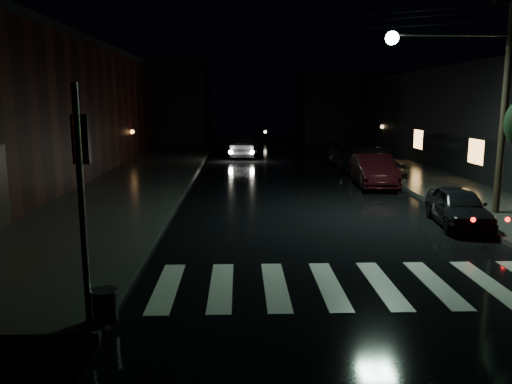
{
  "coord_description": "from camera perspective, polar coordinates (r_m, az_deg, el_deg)",
  "views": [
    {
      "loc": [
        0.42,
        -9.99,
        4.05
      ],
      "look_at": [
        0.87,
        3.38,
        1.6
      ],
      "focal_mm": 35.0,
      "sensor_mm": 36.0,
      "label": 1
    }
  ],
  "objects": [
    {
      "name": "ground",
      "position": [
        10.79,
        -4.09,
        -11.69
      ],
      "size": [
        120.0,
        120.0,
        0.0
      ],
      "primitive_type": "plane",
      "color": "black",
      "rests_on": "ground"
    },
    {
      "name": "sidewalk_left",
      "position": [
        24.92,
        -14.44,
        0.87
      ],
      "size": [
        6.0,
        44.0,
        0.15
      ],
      "primitive_type": "cube",
      "color": "#282826",
      "rests_on": "ground"
    },
    {
      "name": "sidewalk_right",
      "position": [
        26.14,
        19.63,
        1.02
      ],
      "size": [
        4.0,
        44.0,
        0.15
      ],
      "primitive_type": "cube",
      "color": "#282826",
      "rests_on": "ground"
    },
    {
      "name": "building_far_left",
      "position": [
        55.97,
        -12.83,
        10.07
      ],
      "size": [
        14.0,
        10.0,
        8.0
      ],
      "primitive_type": "cube",
      "color": "black",
      "rests_on": "ground"
    },
    {
      "name": "building_far_right",
      "position": [
        56.65,
        12.14,
        9.59
      ],
      "size": [
        14.0,
        10.0,
        7.0
      ],
      "primitive_type": "cube",
      "color": "black",
      "rests_on": "ground"
    },
    {
      "name": "crosswalk",
      "position": [
        11.54,
        11.32,
        -10.35
      ],
      "size": [
        9.0,
        3.0,
        0.01
      ],
      "primitive_type": "cube",
      "color": "beige",
      "rests_on": "ground"
    },
    {
      "name": "signal_pole_corner",
      "position": [
        9.26,
        -18.01,
        -5.87
      ],
      "size": [
        0.68,
        0.61,
        4.2
      ],
      "color": "slate",
      "rests_on": "ground"
    },
    {
      "name": "utility_pole",
      "position": [
        18.97,
        24.91,
        11.09
      ],
      "size": [
        4.92,
        0.44,
        8.0
      ],
      "color": "black",
      "rests_on": "ground"
    },
    {
      "name": "parked_car_a",
      "position": [
        17.67,
        22.12,
        -1.55
      ],
      "size": [
        1.94,
        3.88,
        1.27
      ],
      "primitive_type": "imported",
      "rotation": [
        0.0,
        0.0,
        -0.12
      ],
      "color": "black",
      "rests_on": "ground"
    },
    {
      "name": "parked_car_b",
      "position": [
        24.57,
        13.27,
        2.43
      ],
      "size": [
        1.97,
        4.79,
        1.55
      ],
      "primitive_type": "imported",
      "rotation": [
        0.0,
        0.0,
        -0.07
      ],
      "color": "black",
      "rests_on": "ground"
    },
    {
      "name": "parked_car_c",
      "position": [
        27.77,
        13.12,
        3.35
      ],
      "size": [
        2.71,
        5.58,
        1.56
      ],
      "primitive_type": "imported",
      "rotation": [
        0.0,
        0.0,
        0.1
      ],
      "color": "black",
      "rests_on": "ground"
    },
    {
      "name": "parked_car_d",
      "position": [
        30.95,
        11.35,
        4.11
      ],
      "size": [
        2.76,
        5.69,
        1.56
      ],
      "primitive_type": "imported",
      "rotation": [
        0.0,
        0.0,
        -0.03
      ],
      "color": "black",
      "rests_on": "ground"
    },
    {
      "name": "oncoming_car",
      "position": [
        36.34,
        -1.36,
        5.22
      ],
      "size": [
        2.03,
        4.9,
        1.58
      ],
      "primitive_type": "imported",
      "rotation": [
        0.0,
        0.0,
        3.06
      ],
      "color": "black",
      "rests_on": "ground"
    }
  ]
}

